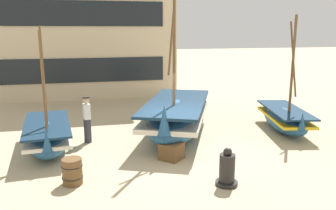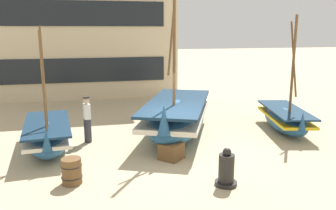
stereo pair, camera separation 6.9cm
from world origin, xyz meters
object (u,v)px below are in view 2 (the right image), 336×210
at_px(fishing_boat_far_right, 285,118).
at_px(capstan_winch, 226,170).
at_px(fishing_boat_centre_large, 177,117).
at_px(harbor_building_main, 82,15).
at_px(fishing_boat_near_left, 48,135).
at_px(wooden_barrel, 72,171).
at_px(fisherman_by_hull, 87,120).
at_px(cargo_crate, 171,151).

bearing_deg(fishing_boat_far_right, capstan_winch, -135.63).
xyz_separation_m(fishing_boat_centre_large, fishing_boat_far_right, (4.42, -0.27, -0.25)).
bearing_deg(capstan_winch, fishing_boat_centre_large, 92.54).
height_order(capstan_winch, harbor_building_main, harbor_building_main).
relative_size(fishing_boat_near_left, wooden_barrel, 5.89).
distance_m(fishing_boat_near_left, fishing_boat_far_right, 9.03).
bearing_deg(fishing_boat_centre_large, fisherman_by_hull, 179.33).
bearing_deg(capstan_winch, cargo_crate, 114.18).
xyz_separation_m(fishing_boat_near_left, capstan_winch, (4.79, -3.87, -0.12)).
relative_size(fishing_boat_far_right, fisherman_by_hull, 2.69).
height_order(fishing_boat_near_left, wooden_barrel, fishing_boat_near_left).
distance_m(capstan_winch, wooden_barrel, 4.05).
relative_size(fishing_boat_near_left, fisherman_by_hull, 2.45).
xyz_separation_m(wooden_barrel, harbor_building_main, (0.37, 14.00, 4.53)).
bearing_deg(cargo_crate, wooden_barrel, -159.09).
xyz_separation_m(fishing_boat_far_right, fisherman_by_hull, (-7.72, 0.31, 0.32)).
distance_m(cargo_crate, harbor_building_main, 13.91).
relative_size(fisherman_by_hull, cargo_crate, 2.69).
distance_m(fishing_boat_centre_large, fishing_boat_far_right, 4.44).
distance_m(fishing_boat_far_right, wooden_barrel, 8.74).
bearing_deg(harbor_building_main, fishing_boat_near_left, -96.36).
height_order(fishing_boat_near_left, fisherman_by_hull, fishing_boat_near_left).
distance_m(fishing_boat_centre_large, fisherman_by_hull, 3.30).
height_order(fishing_boat_near_left, cargo_crate, fishing_boat_near_left).
relative_size(wooden_barrel, harbor_building_main, 0.06).
relative_size(fishing_boat_centre_large, wooden_barrel, 10.18).
distance_m(fishing_boat_near_left, cargo_crate, 4.22).
bearing_deg(fishing_boat_near_left, cargo_crate, -24.34).
bearing_deg(wooden_barrel, harbor_building_main, 88.47).
bearing_deg(fishing_boat_near_left, harbor_building_main, 83.64).
height_order(fishing_boat_far_right, harbor_building_main, harbor_building_main).
bearing_deg(fisherman_by_hull, wooden_barrel, -97.25).
bearing_deg(fisherman_by_hull, fishing_boat_near_left, -156.28).
distance_m(wooden_barrel, cargo_crate, 3.18).
xyz_separation_m(fishing_boat_far_right, capstan_winch, (-4.23, -4.14, -0.10)).
relative_size(fishing_boat_near_left, cargo_crate, 6.57).
bearing_deg(fisherman_by_hull, cargo_crate, -42.36).
bearing_deg(fishing_boat_near_left, fishing_boat_far_right, 1.69).
bearing_deg(capstan_winch, fishing_boat_far_right, 44.37).
bearing_deg(fishing_boat_far_right, wooden_barrel, -158.97).
xyz_separation_m(fishing_boat_centre_large, cargo_crate, (-0.76, -2.27, -0.50)).
xyz_separation_m(fisherman_by_hull, wooden_barrel, (-0.44, -3.44, -0.48)).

